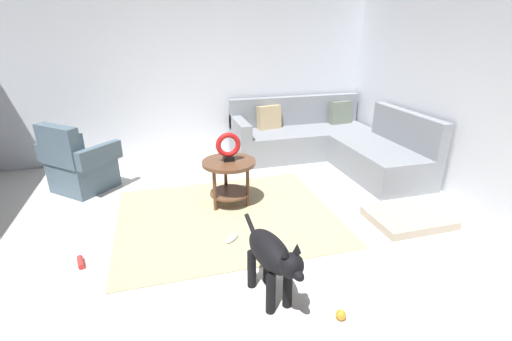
{
  "coord_description": "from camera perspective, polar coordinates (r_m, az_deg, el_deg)",
  "views": [
    {
      "loc": [
        -0.48,
        -2.7,
        1.92
      ],
      "look_at": [
        0.45,
        0.6,
        0.55
      ],
      "focal_mm": 25.2,
      "sensor_mm": 36.0,
      "label": 1
    }
  ],
  "objects": [
    {
      "name": "area_rug",
      "position": [
        3.95,
        -4.62,
        -7.28
      ],
      "size": [
        2.3,
        1.9,
        0.01
      ],
      "primitive_type": "cube",
      "color": "tan",
      "rests_on": "ground_plane"
    },
    {
      "name": "dog_toy_bone",
      "position": [
        3.52,
        -3.82,
        -10.71
      ],
      "size": [
        0.17,
        0.17,
        0.06
      ],
      "primitive_type": "ellipsoid",
      "rotation": [
        0.0,
        0.0,
        0.75
      ],
      "color": "silver",
      "rests_on": "ground_plane"
    },
    {
      "name": "sectional_couch",
      "position": [
        5.57,
        11.35,
        4.31
      ],
      "size": [
        2.2,
        2.25,
        0.88
      ],
      "color": "gray",
      "rests_on": "ground_plane"
    },
    {
      "name": "armchair",
      "position": [
        4.96,
        -26.28,
        0.66
      ],
      "size": [
        0.99,
        0.98,
        0.88
      ],
      "rotation": [
        0.0,
        0.0,
        -0.75
      ],
      "color": "#4C6070",
      "rests_on": "ground_plane"
    },
    {
      "name": "wall_back",
      "position": [
        5.69,
        -11.23,
        15.63
      ],
      "size": [
        6.0,
        0.12,
        2.7
      ],
      "primitive_type": "cube",
      "color": "silver",
      "rests_on": "ground_plane"
    },
    {
      "name": "dog",
      "position": [
        2.67,
        2.59,
        -13.56
      ],
      "size": [
        0.31,
        0.84,
        0.63
      ],
      "rotation": [
        0.0,
        0.0,
        3.32
      ],
      "color": "black",
      "rests_on": "ground_plane"
    },
    {
      "name": "side_table",
      "position": [
        4.04,
        -4.3,
        -0.11
      ],
      "size": [
        0.6,
        0.6,
        0.54
      ],
      "color": "brown",
      "rests_on": "ground_plane"
    },
    {
      "name": "dog_toy_ball",
      "position": [
        2.79,
        13.31,
        -21.42
      ],
      "size": [
        0.08,
        0.08,
        0.08
      ],
      "primitive_type": "sphere",
      "color": "orange",
      "rests_on": "ground_plane"
    },
    {
      "name": "dog_toy_rope",
      "position": [
        3.55,
        -26.07,
        -12.95
      ],
      "size": [
        0.09,
        0.17,
        0.05
      ],
      "primitive_type": "cylinder",
      "rotation": [
        0.0,
        1.57,
        1.82
      ],
      "color": "red",
      "rests_on": "ground_plane"
    },
    {
      "name": "ground_plane",
      "position": [
        3.38,
        -4.74,
        -14.0
      ],
      "size": [
        6.0,
        6.0,
        0.1
      ],
      "primitive_type": "cube",
      "color": "silver"
    },
    {
      "name": "torus_sculpture",
      "position": [
        3.94,
        -4.42,
        3.87
      ],
      "size": [
        0.28,
        0.08,
        0.33
      ],
      "color": "black",
      "rests_on": "side_table"
    },
    {
      "name": "dog_bed_mat",
      "position": [
        4.16,
        23.02,
        -6.92
      ],
      "size": [
        0.8,
        0.6,
        0.09
      ],
      "primitive_type": "cube",
      "color": "#B2A38E",
      "rests_on": "ground_plane"
    }
  ]
}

